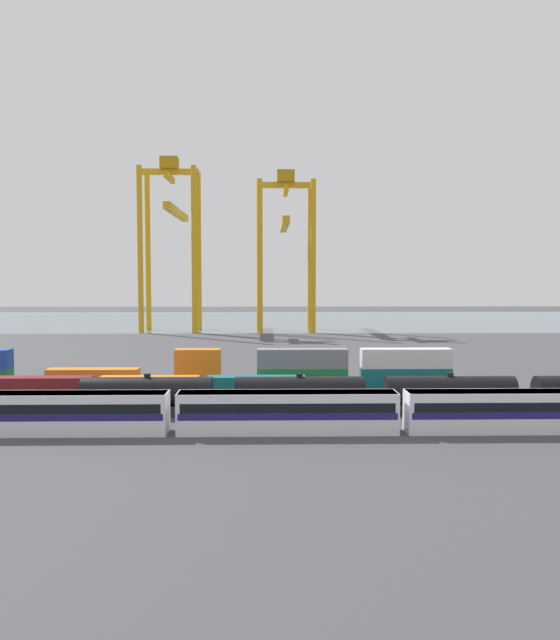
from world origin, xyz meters
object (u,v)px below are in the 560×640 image
at_px(passenger_train, 287,410).
at_px(shipping_container_11, 406,377).
at_px(gantry_crane_west, 172,228).
at_px(shipping_container_2, 150,387).
at_px(freight_tank_row, 450,394).
at_px(shipping_container_1, 42,387).
at_px(shipping_container_7, 198,378).
at_px(gantry_crane_central, 285,236).

height_order(passenger_train, shipping_container_11, passenger_train).
relative_size(shipping_container_11, gantry_crane_west, 0.25).
bearing_deg(shipping_container_2, shipping_container_11, 11.91).
height_order(freight_tank_row, shipping_container_1, freight_tank_row).
relative_size(shipping_container_2, gantry_crane_west, 0.25).
xyz_separation_m(shipping_container_1, shipping_container_11, (46.18, 6.98, 0.00)).
relative_size(passenger_train, shipping_container_7, 10.59).
bearing_deg(shipping_container_11, shipping_container_2, -168.09).
distance_m(passenger_train, shipping_container_2, 24.38).
relative_size(shipping_container_2, shipping_container_7, 2.00).
distance_m(shipping_container_1, shipping_container_11, 46.70).
relative_size(shipping_container_2, gantry_crane_central, 0.27).
relative_size(passenger_train, shipping_container_2, 5.29).
distance_m(passenger_train, freight_tank_row, 19.51).
height_order(passenger_train, shipping_container_7, passenger_train).
height_order(shipping_container_1, shipping_container_7, same).
height_order(shipping_container_11, gantry_crane_west, gantry_crane_west).
xyz_separation_m(shipping_container_7, gantry_crane_central, (14.45, 94.76, 25.43)).
xyz_separation_m(passenger_train, freight_tank_row, (17.79, 8.02, -0.02)).
bearing_deg(shipping_container_7, gantry_crane_central, 81.33).
bearing_deg(shipping_container_1, shipping_container_11, 8.59).
bearing_deg(gantry_crane_west, shipping_container_1, -90.40).
bearing_deg(shipping_container_11, freight_tank_row, -86.48).
relative_size(passenger_train, shipping_container_1, 5.29).
relative_size(freight_tank_row, gantry_crane_west, 1.64).
bearing_deg(freight_tank_row, gantry_crane_west, 112.52).
height_order(shipping_container_1, gantry_crane_central, gantry_crane_central).
bearing_deg(shipping_container_2, gantry_crane_central, 79.08).
xyz_separation_m(passenger_train, gantry_crane_central, (3.28, 119.79, 24.59)).
bearing_deg(freight_tank_row, gantry_crane_central, 97.40).
distance_m(freight_tank_row, shipping_container_7, 33.60).
bearing_deg(passenger_train, gantry_crane_west, 103.44).
xyz_separation_m(passenger_train, shipping_container_1, (-29.43, 18.05, -0.84)).
height_order(shipping_container_1, gantry_crane_west, gantry_crane_west).
relative_size(freight_tank_row, shipping_container_7, 13.05).
distance_m(passenger_train, gantry_crane_west, 126.44).
relative_size(shipping_container_7, gantry_crane_central, 0.14).
distance_m(shipping_container_2, gantry_crane_central, 106.69).
bearing_deg(gantry_crane_west, shipping_container_2, -83.10).
relative_size(shipping_container_1, shipping_container_2, 1.00).
distance_m(shipping_container_11, gantry_crane_central, 99.03).
xyz_separation_m(freight_tank_row, shipping_container_2, (-34.15, 10.04, -0.82)).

